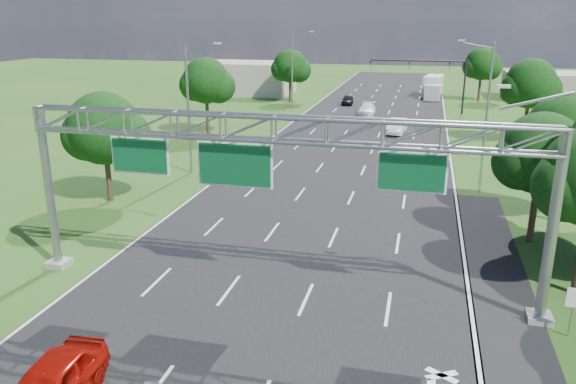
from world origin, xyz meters
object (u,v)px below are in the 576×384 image
(sign_gantry, at_px, (276,143))
(traffic_signal, at_px, (437,73))
(box_truck, at_px, (433,87))
(regulatory_sign, at_px, (574,302))

(sign_gantry, bearing_deg, traffic_signal, 82.32)
(box_truck, bearing_deg, regulatory_sign, -78.09)
(regulatory_sign, relative_size, traffic_signal, 0.17)
(box_truck, bearing_deg, sign_gantry, -88.09)
(regulatory_sign, relative_size, box_truck, 0.24)
(sign_gantry, distance_m, regulatory_sign, 13.25)
(regulatory_sign, bearing_deg, traffic_signal, 95.20)
(sign_gantry, bearing_deg, regulatory_sign, -4.83)
(regulatory_sign, distance_m, box_truck, 69.75)
(sign_gantry, height_order, regulatory_sign, sign_gantry)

